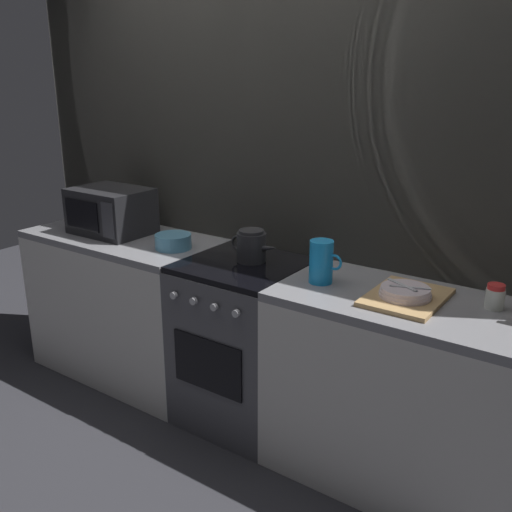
# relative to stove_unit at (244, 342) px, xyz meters

# --- Properties ---
(ground_plane) EXTENTS (8.00, 8.00, 0.00)m
(ground_plane) POSITION_rel_stove_unit_xyz_m (0.00, 0.00, -0.45)
(ground_plane) COLOR #2D2D33
(back_wall) EXTENTS (3.60, 0.05, 2.40)m
(back_wall) POSITION_rel_stove_unit_xyz_m (0.00, 0.32, 0.75)
(back_wall) COLOR #B2AD9E
(back_wall) RESTS_ON ground_plane
(counter_left) EXTENTS (1.20, 0.60, 0.90)m
(counter_left) POSITION_rel_stove_unit_xyz_m (-0.90, 0.00, 0.00)
(counter_left) COLOR silver
(counter_left) RESTS_ON ground_plane
(stove_unit) EXTENTS (0.60, 0.63, 0.90)m
(stove_unit) POSITION_rel_stove_unit_xyz_m (0.00, 0.00, 0.00)
(stove_unit) COLOR #4C4C51
(stove_unit) RESTS_ON ground_plane
(counter_right) EXTENTS (1.20, 0.60, 0.90)m
(counter_right) POSITION_rel_stove_unit_xyz_m (0.90, 0.00, 0.00)
(counter_right) COLOR silver
(counter_right) RESTS_ON ground_plane
(microwave) EXTENTS (0.46, 0.35, 0.27)m
(microwave) POSITION_rel_stove_unit_xyz_m (-0.99, 0.01, 0.59)
(microwave) COLOR black
(microwave) RESTS_ON counter_left
(kettle) EXTENTS (0.28, 0.15, 0.17)m
(kettle) POSITION_rel_stove_unit_xyz_m (0.02, 0.04, 0.53)
(kettle) COLOR #262628
(kettle) RESTS_ON stove_unit
(mixing_bowl) EXTENTS (0.20, 0.20, 0.08)m
(mixing_bowl) POSITION_rel_stove_unit_xyz_m (-0.46, -0.02, 0.49)
(mixing_bowl) COLOR teal
(mixing_bowl) RESTS_ON counter_left
(pitcher) EXTENTS (0.16, 0.11, 0.20)m
(pitcher) POSITION_rel_stove_unit_xyz_m (0.46, -0.02, 0.55)
(pitcher) COLOR #198CD8
(pitcher) RESTS_ON counter_right
(dish_pile) EXTENTS (0.30, 0.40, 0.07)m
(dish_pile) POSITION_rel_stove_unit_xyz_m (0.87, -0.01, 0.47)
(dish_pile) COLOR tan
(dish_pile) RESTS_ON counter_right
(spice_jar) EXTENTS (0.08, 0.08, 0.10)m
(spice_jar) POSITION_rel_stove_unit_xyz_m (1.20, 0.11, 0.50)
(spice_jar) COLOR silver
(spice_jar) RESTS_ON counter_right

